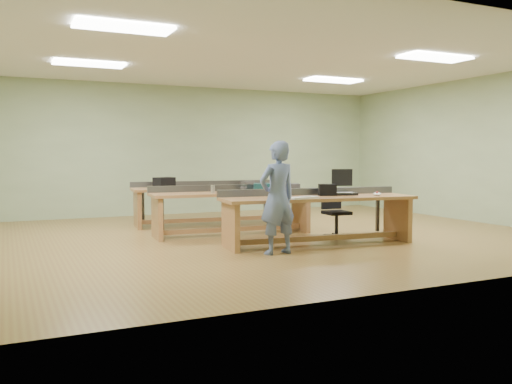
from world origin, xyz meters
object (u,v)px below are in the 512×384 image
at_px(laptop_base, 345,194).
at_px(task_chair, 335,220).
at_px(workbench_back, 210,196).
at_px(parts_bin_grey, 286,187).
at_px(camera_bag, 327,190).
at_px(mug, 244,189).
at_px(person, 277,198).
at_px(workbench_front, 318,208).
at_px(drinks_can, 213,189).
at_px(workbench_mid, 232,203).
at_px(parts_bin_teal, 265,187).

bearing_deg(laptop_base, task_chair, 92.93).
xyz_separation_m(workbench_back, parts_bin_grey, (0.90, -1.55, 0.25)).
distance_m(camera_bag, parts_bin_grey, 1.34).
height_order(camera_bag, mug, camera_bag).
bearing_deg(person, workbench_back, -102.79).
relative_size(workbench_front, drinks_can, 24.59).
bearing_deg(drinks_can, workbench_mid, 11.10).
bearing_deg(workbench_back, task_chair, -56.06).
relative_size(workbench_back, task_chair, 3.84).
height_order(person, parts_bin_teal, person).
bearing_deg(parts_bin_grey, camera_bag, -88.57).
relative_size(laptop_base, task_chair, 0.43).
xyz_separation_m(person, parts_bin_grey, (1.16, 1.91, 0.01)).
bearing_deg(person, camera_bag, -162.84).
relative_size(laptop_base, parts_bin_grey, 0.79).
bearing_deg(mug, workbench_back, 94.37).
distance_m(workbench_mid, parts_bin_grey, 1.07).
distance_m(workbench_front, laptop_base, 0.59).
relative_size(workbench_back, parts_bin_teal, 7.93).
distance_m(workbench_front, mug, 1.66).
distance_m(camera_bag, mug, 1.66).
xyz_separation_m(workbench_back, drinks_can, (-0.52, -1.55, 0.25)).
height_order(person, laptop_base, person).
height_order(workbench_front, workbench_back, same).
bearing_deg(task_chair, mug, 141.92).
xyz_separation_m(workbench_mid, person, (-0.12, -1.98, 0.24)).
relative_size(workbench_front, workbench_mid, 1.09).
xyz_separation_m(person, camera_bag, (1.19, 0.57, 0.04)).
bearing_deg(task_chair, drinks_can, 155.76).
xyz_separation_m(workbench_front, workbench_mid, (-0.84, 1.50, -0.01)).
bearing_deg(parts_bin_teal, drinks_can, -179.26).
bearing_deg(workbench_front, camera_bag, 25.64).
bearing_deg(workbench_mid, person, -89.25).
height_order(workbench_mid, parts_bin_teal, parts_bin_teal).
xyz_separation_m(workbench_front, workbench_back, (-0.70, 2.98, 0.00)).
height_order(workbench_mid, person, person).
relative_size(workbench_front, parts_bin_teal, 7.87).
bearing_deg(mug, parts_bin_grey, -7.73).
bearing_deg(laptop_base, workbench_back, 127.74).
distance_m(task_chair, drinks_can, 2.14).
distance_m(workbench_front, camera_bag, 0.37).
distance_m(task_chair, parts_bin_teal, 1.40).
height_order(workbench_front, parts_bin_teal, parts_bin_teal).
height_order(laptop_base, parts_bin_grey, parts_bin_grey).
height_order(parts_bin_teal, drinks_can, parts_bin_teal).
height_order(workbench_mid, mug, workbench_mid).
xyz_separation_m(workbench_back, laptop_base, (1.25, -2.91, 0.21)).
relative_size(workbench_back, laptop_base, 8.98).
relative_size(task_chair, parts_bin_grey, 1.84).
distance_m(laptop_base, camera_bag, 0.33).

